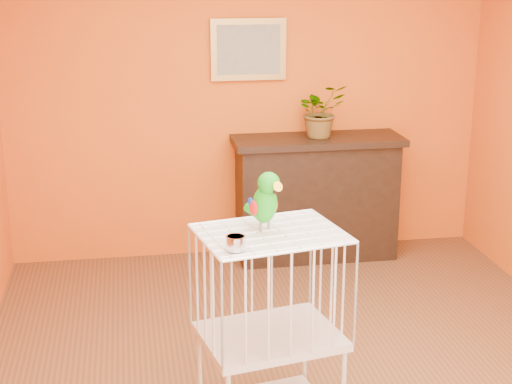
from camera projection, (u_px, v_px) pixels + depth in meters
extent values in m
plane|color=brown|center=(306.00, 379.00, 4.78)|extent=(4.50, 4.50, 0.00)
plane|color=#D85A14|center=(248.00, 103.00, 6.53)|extent=(4.00, 0.00, 4.00)
plane|color=#D85A14|center=(488.00, 377.00, 2.28)|extent=(4.00, 0.00, 4.00)
cube|color=black|center=(316.00, 201.00, 6.62)|extent=(1.32, 0.44, 0.99)
cube|color=black|center=(318.00, 140.00, 6.47)|extent=(1.41, 0.51, 0.06)
cube|color=black|center=(322.00, 208.00, 6.43)|extent=(0.92, 0.02, 0.50)
cube|color=#5C201A|center=(286.00, 217.00, 6.56)|extent=(0.06, 0.20, 0.31)
cube|color=#2A4C26|center=(296.00, 216.00, 6.57)|extent=(0.06, 0.20, 0.31)
cube|color=#5C201A|center=(307.00, 216.00, 6.59)|extent=(0.06, 0.20, 0.31)
cube|color=#2A4C26|center=(320.00, 215.00, 6.60)|extent=(0.06, 0.20, 0.31)
cube|color=#5C201A|center=(333.00, 214.00, 6.62)|extent=(0.06, 0.20, 0.31)
imported|color=#26722D|center=(319.00, 115.00, 6.48)|extent=(0.50, 0.53, 0.34)
cube|color=#B38A40|center=(248.00, 49.00, 6.37)|extent=(0.62, 0.03, 0.50)
cube|color=gray|center=(249.00, 50.00, 6.36)|extent=(0.52, 0.01, 0.40)
cube|color=beige|center=(270.00, 336.00, 4.20)|extent=(0.81, 0.68, 0.04)
cube|color=beige|center=(271.00, 234.00, 4.03)|extent=(0.81, 0.68, 0.01)
cylinder|color=beige|center=(200.00, 370.00, 4.39)|extent=(0.03, 0.03, 0.50)
cylinder|color=beige|center=(305.00, 351.00, 4.61)|extent=(0.03, 0.03, 0.50)
cylinder|color=silver|center=(236.00, 243.00, 3.78)|extent=(0.10, 0.10, 0.07)
cylinder|color=#59544C|center=(261.00, 227.00, 4.05)|extent=(0.01, 0.01, 0.05)
cylinder|color=#59544C|center=(269.00, 226.00, 4.08)|extent=(0.01, 0.01, 0.05)
ellipsoid|color=#04930F|center=(265.00, 204.00, 4.03)|extent=(0.19, 0.21, 0.23)
ellipsoid|color=#04930F|center=(269.00, 183.00, 3.96)|extent=(0.15, 0.16, 0.11)
cone|color=orange|center=(275.00, 188.00, 3.92)|extent=(0.08, 0.09, 0.07)
cone|color=black|center=(273.00, 191.00, 3.94)|extent=(0.04, 0.04, 0.03)
sphere|color=black|center=(265.00, 183.00, 3.92)|extent=(0.02, 0.02, 0.02)
sphere|color=black|center=(277.00, 180.00, 3.97)|extent=(0.02, 0.02, 0.02)
ellipsoid|color=#A50C0C|center=(253.00, 208.00, 4.00)|extent=(0.05, 0.07, 0.08)
ellipsoid|color=navy|center=(274.00, 204.00, 4.07)|extent=(0.05, 0.07, 0.08)
cone|color=#04930F|center=(256.00, 215.00, 4.11)|extent=(0.13, 0.18, 0.13)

